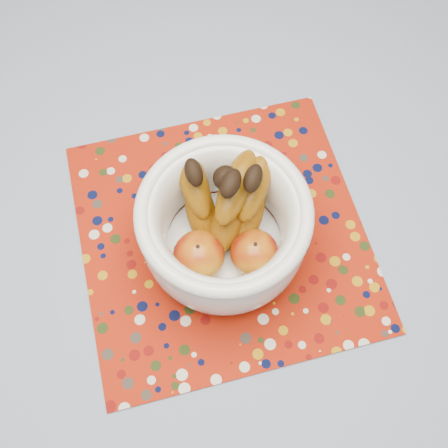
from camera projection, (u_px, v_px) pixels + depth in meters
name	position (u px, v px, depth m)	size (l,w,h in m)	color
table	(200.00, 213.00, 0.93)	(1.20, 1.20, 0.75)	brown
tablecloth	(198.00, 191.00, 0.85)	(1.32, 1.32, 0.01)	slate
placemat	(223.00, 235.00, 0.81)	(0.43, 0.43, 0.00)	#9A1A08
fruit_bowl	(225.00, 221.00, 0.73)	(0.24, 0.24, 0.19)	white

